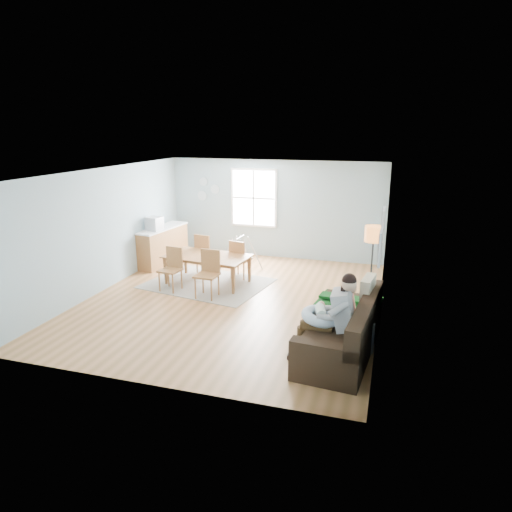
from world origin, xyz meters
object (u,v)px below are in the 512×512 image
(toddler, at_px, (343,302))
(chair_nw, at_px, (205,251))
(floor_lamp, at_px, (373,241))
(monitor, at_px, (154,223))
(chair_se, at_px, (209,270))
(dining_table, at_px, (207,270))
(father, at_px, (332,314))
(sofa, at_px, (344,334))
(chair_sw, at_px, (172,266))
(baby_swing, at_px, (240,257))
(storage_cube, at_px, (355,339))
(chair_ne, at_px, (239,257))
(counter, at_px, (163,245))

(toddler, distance_m, chair_nw, 4.82)
(floor_lamp, bearing_deg, monitor, 165.81)
(toddler, distance_m, chair_se, 3.41)
(dining_table, height_order, chair_nw, chair_nw)
(chair_se, bearing_deg, toddler, -27.36)
(father, bearing_deg, sofa, 60.70)
(toddler, xyz_separation_m, chair_sw, (-3.97, 1.73, -0.24))
(chair_sw, distance_m, baby_swing, 1.93)
(storage_cube, bearing_deg, chair_nw, 140.78)
(floor_lamp, distance_m, chair_sw, 4.41)
(chair_ne, bearing_deg, baby_swing, 105.26)
(father, distance_m, dining_table, 4.35)
(father, distance_m, baby_swing, 4.79)
(chair_nw, distance_m, baby_swing, 0.90)
(chair_ne, distance_m, monitor, 2.50)
(dining_table, relative_size, chair_sw, 1.99)
(dining_table, distance_m, chair_ne, 0.85)
(baby_swing, bearing_deg, chair_ne, -74.74)
(toddler, height_order, monitor, monitor)
(sofa, bearing_deg, monitor, 147.03)
(sofa, distance_m, father, 0.59)
(father, relative_size, chair_sw, 1.52)
(monitor, bearing_deg, toddler, -31.49)
(dining_table, bearing_deg, chair_nw, 122.05)
(father, xyz_separation_m, chair_ne, (-2.67, 3.42, -0.24))
(father, xyz_separation_m, chair_nw, (-3.62, 3.58, -0.21))
(baby_swing, bearing_deg, storage_cube, -48.36)
(chair_sw, height_order, chair_nw, chair_nw)
(toddler, bearing_deg, chair_se, 152.64)
(floor_lamp, height_order, counter, floor_lamp)
(dining_table, height_order, chair_sw, chair_sw)
(sofa, height_order, chair_se, chair_se)
(toddler, relative_size, chair_nw, 0.93)
(toddler, height_order, dining_table, toddler)
(counter, bearing_deg, chair_se, -42.39)
(sofa, relative_size, chair_ne, 2.51)
(dining_table, bearing_deg, counter, 151.72)
(baby_swing, bearing_deg, chair_se, -93.97)
(counter, distance_m, monitor, 0.74)
(chair_nw, relative_size, baby_swing, 1.07)
(chair_nw, bearing_deg, baby_swing, 19.16)
(storage_cube, relative_size, dining_table, 0.30)
(dining_table, bearing_deg, monitor, 160.10)
(floor_lamp, xyz_separation_m, chair_nw, (-4.08, 1.26, -0.84))
(toddler, xyz_separation_m, monitor, (-5.18, 3.17, 0.37))
(chair_nw, bearing_deg, dining_table, -63.86)
(counter, height_order, monitor, monitor)
(baby_swing, bearing_deg, toddler, -48.88)
(chair_nw, distance_m, monitor, 1.56)
(father, height_order, floor_lamp, floor_lamp)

